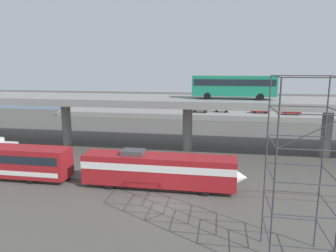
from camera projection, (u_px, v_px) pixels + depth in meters
The scene contains 14 objects.
ground_plane at pixel (165, 205), 29.70m from camera, with size 260.00×260.00×0.00m, color #4C4944.
rail_strip_near at pixel (170, 191), 32.84m from camera, with size 110.00×0.12×0.12m, color #59544C.
rail_strip_far at pixel (172, 186), 34.29m from camera, with size 110.00×0.12×0.12m, color #59544C.
train_locomotive at pixel (166, 169), 33.25m from camera, with size 17.65×3.04×4.18m.
highway_overpass at pixel (188, 103), 47.62m from camera, with size 96.00×11.15×8.35m.
transit_bus_on_overpass at pixel (234, 85), 45.09m from camera, with size 12.00×2.68×3.40m.
scaffolding_tower at pixel (301, 167), 19.94m from camera, with size 3.88×3.88×12.54m.
pier_parking_lot at pixel (201, 114), 82.80m from camera, with size 76.50×13.47×1.28m, color gray.
parked_car_0 at pixel (200, 107), 85.69m from camera, with size 4.59×1.99×1.50m.
parked_car_1 at pixel (222, 109), 81.05m from camera, with size 4.09×1.94×1.50m.
parked_car_2 at pixel (260, 110), 79.25m from camera, with size 4.55×1.82×1.50m.
parked_car_3 at pixel (291, 112), 76.57m from camera, with size 4.41×1.94×1.50m.
parked_car_4 at pixel (200, 109), 80.48m from camera, with size 4.23×1.88×1.50m.
harbor_water at pixel (206, 105), 105.18m from camera, with size 140.00×36.00×0.01m, color #2D5170.
Camera 1 is at (5.02, -27.27, 13.08)m, focal length 32.99 mm.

